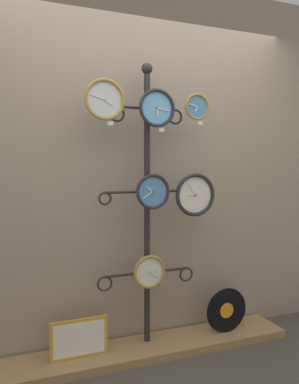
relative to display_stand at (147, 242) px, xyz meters
name	(u,v)px	position (x,y,z in m)	size (l,w,h in m)	color
ground_plane	(169,376)	(0.00, -0.41, -0.81)	(12.00, 12.00, 0.00)	#47423D
shop_wall	(140,163)	(0.00, 0.16, 0.59)	(4.40, 0.04, 2.80)	gray
low_shelf	(150,348)	(0.00, -0.06, -0.78)	(2.20, 0.36, 0.06)	#9E7A4C
display_stand	(147,242)	(0.00, 0.00, 0.00)	(0.77, 0.37, 2.12)	#282623
clock_top_left	(105,99)	(-0.34, -0.09, 1.01)	(0.28, 0.04, 0.28)	silver
clock_top_center	(157,108)	(0.04, -0.09, 0.97)	(0.27, 0.04, 0.27)	#60A8DB
clock_top_right	(197,107)	(0.35, -0.10, 1.00)	(0.20, 0.04, 0.20)	#4C84B2
clock_middle_center	(152,192)	(-0.01, -0.11, 0.39)	(0.26, 0.04, 0.26)	#4C84B2
clock_middle_right	(195,195)	(0.35, -0.09, 0.35)	(0.33, 0.04, 0.33)	silver
clock_bottom_center	(149,272)	(-0.03, -0.11, -0.19)	(0.24, 0.04, 0.24)	silver
vinyl_record	(227,310)	(0.64, -0.10, -0.57)	(0.36, 0.01, 0.36)	black
picture_frame	(79,339)	(-0.53, -0.07, -0.61)	(0.39, 0.02, 0.27)	gold
price_tag_upper	(110,123)	(-0.30, -0.09, 0.86)	(0.04, 0.00, 0.03)	white
price_tag_mid	(162,130)	(0.08, -0.09, 0.82)	(0.04, 0.00, 0.03)	white
price_tag_lower	(200,123)	(0.38, -0.10, 0.88)	(0.04, 0.00, 0.03)	white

